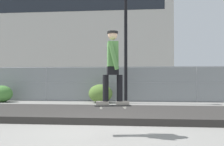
% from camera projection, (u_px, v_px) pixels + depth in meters
% --- Properties ---
extents(ground_plane, '(120.00, 120.00, 0.00)m').
position_uv_depth(ground_plane, '(99.00, 131.00, 5.79)').
color(ground_plane, gray).
extents(gravel_berm, '(12.34, 3.22, 0.19)m').
position_uv_depth(gravel_berm, '(109.00, 113.00, 8.10)').
color(gravel_berm, '#33302D').
rests_on(gravel_berm, ground_plane).
extents(skateboard, '(0.82, 0.34, 0.07)m').
position_uv_depth(skateboard, '(113.00, 106.00, 5.43)').
color(skateboard, black).
extents(skater, '(0.73, 0.61, 1.65)m').
position_uv_depth(skater, '(113.00, 63.00, 5.45)').
color(skater, gray).
rests_on(skater, skateboard).
extents(chain_fence, '(24.03, 0.06, 1.85)m').
position_uv_depth(chain_fence, '(119.00, 84.00, 13.14)').
color(chain_fence, gray).
rests_on(chain_fence, ground_plane).
extents(street_lamp, '(0.44, 0.44, 6.70)m').
position_uv_depth(street_lamp, '(126.00, 19.00, 12.27)').
color(street_lamp, black).
rests_on(street_lamp, ground_plane).
extents(parked_car_near, '(4.41, 1.96, 1.66)m').
position_uv_depth(parked_car_near, '(72.00, 84.00, 16.25)').
color(parked_car_near, maroon).
rests_on(parked_car_near, ground_plane).
extents(library_building, '(31.94, 11.19, 19.85)m').
position_uv_depth(library_building, '(73.00, 27.00, 42.12)').
color(library_building, '#B2AFA8').
rests_on(library_building, ground_plane).
extents(shrub_left, '(1.11, 0.91, 0.86)m').
position_uv_depth(shrub_left, '(2.00, 94.00, 12.83)').
color(shrub_left, '#477F38').
rests_on(shrub_left, ground_plane).
extents(shrub_center, '(1.20, 0.99, 0.93)m').
position_uv_depth(shrub_center, '(101.00, 94.00, 12.45)').
color(shrub_center, '#567A33').
rests_on(shrub_center, ground_plane).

